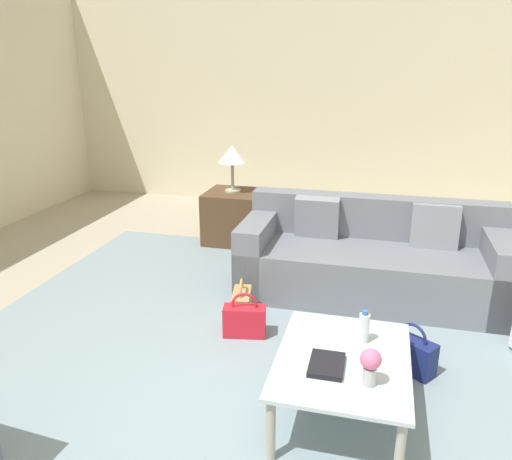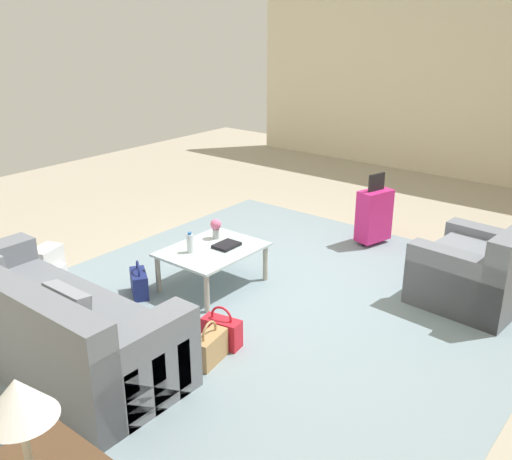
{
  "view_description": "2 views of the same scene",
  "coord_description": "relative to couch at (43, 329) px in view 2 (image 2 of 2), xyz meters",
  "views": [
    {
      "loc": [
        -2.09,
        -0.63,
        1.98
      ],
      "look_at": [
        0.93,
        0.14,
        0.94
      ],
      "focal_mm": 35.0,
      "sensor_mm": 36.0,
      "label": 1
    },
    {
      "loc": [
        4.12,
        3.03,
        2.55
      ],
      "look_at": [
        0.51,
        0.14,
        0.78
      ],
      "focal_mm": 40.0,
      "sensor_mm": 36.0,
      "label": 2
    }
  ],
  "objects": [
    {
      "name": "coffee_table",
      "position": [
        -1.79,
        0.1,
        0.06
      ],
      "size": [
        0.96,
        0.74,
        0.41
      ],
      "color": "silver",
      "rests_on": "ground"
    },
    {
      "name": "handbag_tan",
      "position": [
        -0.8,
        0.98,
        -0.17
      ],
      "size": [
        0.34,
        0.2,
        0.36
      ],
      "color": "tan",
      "rests_on": "ground"
    },
    {
      "name": "ground_plane",
      "position": [
        -2.19,
        0.6,
        -0.3
      ],
      "size": [
        12.0,
        12.0,
        0.0
      ],
      "primitive_type": "plane",
      "color": "#A89E89"
    },
    {
      "name": "handbag_red",
      "position": [
        -1.03,
        0.89,
        -0.17
      ],
      "size": [
        0.2,
        0.34,
        0.36
      ],
      "color": "red",
      "rests_on": "ground"
    },
    {
      "name": "coffee_table_book",
      "position": [
        -1.91,
        0.18,
        0.12
      ],
      "size": [
        0.25,
        0.19,
        0.03
      ],
      "primitive_type": "cube",
      "rotation": [
        0.0,
        0.0,
        0.01
      ],
      "color": "black",
      "rests_on": "coffee_table"
    },
    {
      "name": "table_lamp",
      "position": [
        1.01,
        1.6,
        0.71
      ],
      "size": [
        0.33,
        0.33,
        0.53
      ],
      "color": "#ADA899",
      "rests_on": "side_table"
    },
    {
      "name": "area_rug",
      "position": [
        -1.59,
        0.8,
        -0.29
      ],
      "size": [
        5.2,
        4.4,
        0.01
      ],
      "primitive_type": "cube",
      "color": "gray",
      "rests_on": "ground"
    },
    {
      "name": "suitcase_magenta",
      "position": [
        -3.79,
        0.8,
        0.06
      ],
      "size": [
        0.44,
        0.32,
        0.85
      ],
      "color": "#D12375",
      "rests_on": "ground"
    },
    {
      "name": "wall_left",
      "position": [
        -7.25,
        0.6,
        1.25
      ],
      "size": [
        0.12,
        8.0,
        3.1
      ],
      "primitive_type": "cube",
      "color": "beige",
      "rests_on": "ground"
    },
    {
      "name": "water_bottle",
      "position": [
        -1.59,
        0.0,
        0.2
      ],
      "size": [
        0.06,
        0.06,
        0.2
      ],
      "color": "silver",
      "rests_on": "coffee_table"
    },
    {
      "name": "backpack_white",
      "position": [
        -0.79,
        -1.19,
        -0.11
      ],
      "size": [
        0.35,
        0.32,
        0.4
      ],
      "color": "white",
      "rests_on": "ground"
    },
    {
      "name": "flower_vase",
      "position": [
        -2.01,
        -0.05,
        0.23
      ],
      "size": [
        0.11,
        0.11,
        0.21
      ],
      "color": "#B2B7BC",
      "rests_on": "coffee_table"
    },
    {
      "name": "armchair",
      "position": [
        -3.09,
        2.27,
        -0.01
      ],
      "size": [
        1.04,
        0.98,
        0.81
      ],
      "color": "slate",
      "rests_on": "ground"
    },
    {
      "name": "couch",
      "position": [
        0.0,
        0.0,
        0.0
      ],
      "size": [
        0.91,
        2.29,
        0.84
      ],
      "color": "slate",
      "rests_on": "ground"
    },
    {
      "name": "handbag_navy",
      "position": [
        -1.2,
        -0.32,
        -0.17
      ],
      "size": [
        0.29,
        0.34,
        0.36
      ],
      "color": "navy",
      "rests_on": "ground"
    }
  ]
}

